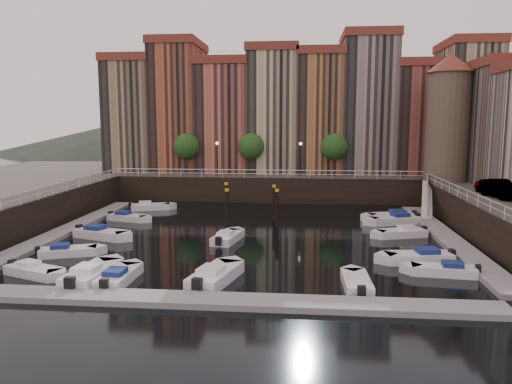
# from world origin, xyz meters

# --- Properties ---
(ground) EXTENTS (200.00, 200.00, 0.00)m
(ground) POSITION_xyz_m (0.00, 0.00, 0.00)
(ground) COLOR black
(ground) RESTS_ON ground
(quay_far) EXTENTS (80.00, 20.00, 3.00)m
(quay_far) POSITION_xyz_m (0.00, 26.00, 1.50)
(quay_far) COLOR black
(quay_far) RESTS_ON ground
(dock_left) EXTENTS (2.00, 28.00, 0.35)m
(dock_left) POSITION_xyz_m (-16.20, -1.00, 0.17)
(dock_left) COLOR gray
(dock_left) RESTS_ON ground
(dock_right) EXTENTS (2.00, 28.00, 0.35)m
(dock_right) POSITION_xyz_m (16.20, -1.00, 0.17)
(dock_right) COLOR gray
(dock_right) RESTS_ON ground
(dock_near) EXTENTS (30.00, 2.00, 0.35)m
(dock_near) POSITION_xyz_m (0.00, -17.00, 0.17)
(dock_near) COLOR gray
(dock_near) RESTS_ON ground
(mountains) EXTENTS (145.00, 100.00, 18.00)m
(mountains) POSITION_xyz_m (1.72, 110.00, 7.92)
(mountains) COLOR #2D382D
(mountains) RESTS_ON ground
(far_terrace) EXTENTS (48.70, 10.30, 17.50)m
(far_terrace) POSITION_xyz_m (3.31, 23.50, 10.95)
(far_terrace) COLOR #947E5E
(far_terrace) RESTS_ON quay_far
(corner_tower) EXTENTS (5.20, 5.20, 13.80)m
(corner_tower) POSITION_xyz_m (20.00, 14.50, 10.19)
(corner_tower) COLOR #6B5B4C
(corner_tower) RESTS_ON quay_right
(promenade_trees) EXTENTS (21.20, 3.20, 5.20)m
(promenade_trees) POSITION_xyz_m (-1.33, 18.20, 6.58)
(promenade_trees) COLOR black
(promenade_trees) RESTS_ON quay_far
(street_lamps) EXTENTS (10.36, 0.36, 4.18)m
(street_lamps) POSITION_xyz_m (-1.00, 17.20, 5.90)
(street_lamps) COLOR black
(street_lamps) RESTS_ON quay_far
(railings) EXTENTS (36.08, 34.04, 0.52)m
(railings) POSITION_xyz_m (0.00, 4.88, 3.79)
(railings) COLOR white
(railings) RESTS_ON ground
(gangway) EXTENTS (2.78, 8.32, 3.73)m
(gangway) POSITION_xyz_m (17.10, 10.00, 1.92)
(gangway) COLOR white
(gangway) RESTS_ON ground
(mooring_pilings) EXTENTS (5.74, 4.80, 3.78)m
(mooring_pilings) POSITION_xyz_m (-0.59, 4.86, 1.65)
(mooring_pilings) COLOR black
(mooring_pilings) RESTS_ON ground
(boat_left_0) EXTENTS (4.22, 2.81, 0.95)m
(boat_left_0) POSITION_xyz_m (-12.45, -13.26, 0.32)
(boat_left_0) COLOR white
(boat_left_0) RESTS_ON ground
(boat_left_1) EXTENTS (4.26, 2.76, 0.96)m
(boat_left_1) POSITION_xyz_m (-12.56, -8.56, 0.32)
(boat_left_1) COLOR white
(boat_left_1) RESTS_ON ground
(boat_left_2) EXTENTS (5.01, 3.18, 1.13)m
(boat_left_2) POSITION_xyz_m (-12.36, -3.01, 0.38)
(boat_left_2) COLOR white
(boat_left_2) RESTS_ON ground
(boat_left_3) EXTENTS (4.27, 2.52, 0.96)m
(boat_left_3) POSITION_xyz_m (-12.72, 4.30, 0.32)
(boat_left_3) COLOR white
(boat_left_3) RESTS_ON ground
(boat_left_4) EXTENTS (4.50, 2.87, 1.01)m
(boat_left_4) POSITION_xyz_m (-12.42, 10.40, 0.34)
(boat_left_4) COLOR white
(boat_left_4) RESTS_ON ground
(boat_right_0) EXTENTS (4.22, 1.92, 0.95)m
(boat_right_0) POSITION_xyz_m (13.43, -10.65, 0.32)
(boat_right_0) COLOR white
(boat_right_0) RESTS_ON ground
(boat_right_1) EXTENTS (4.88, 2.37, 1.10)m
(boat_right_1) POSITION_xyz_m (12.49, -7.91, 0.37)
(boat_right_1) COLOR white
(boat_right_1) RESTS_ON ground
(boat_right_2) EXTENTS (4.45, 2.76, 1.00)m
(boat_right_2) POSITION_xyz_m (12.77, -0.14, 0.34)
(boat_right_2) COLOR white
(boat_right_2) RESTS_ON ground
(boat_right_3) EXTENTS (5.07, 3.22, 1.14)m
(boat_right_3) POSITION_xyz_m (13.10, 5.24, 0.38)
(boat_right_3) COLOR white
(boat_right_3) RESTS_ON ground
(boat_right_4) EXTENTS (4.91, 2.63, 1.10)m
(boat_right_4) POSITION_xyz_m (13.16, 7.00, 0.37)
(boat_right_4) COLOR white
(boat_right_4) RESTS_ON ground
(boat_near_0) EXTENTS (2.28, 5.29, 1.20)m
(boat_near_0) POSITION_xyz_m (-8.36, -13.88, 0.40)
(boat_near_0) COLOR white
(boat_near_0) RESTS_ON ground
(boat_near_1) EXTENTS (1.70, 4.44, 1.02)m
(boat_near_1) POSITION_xyz_m (-6.62, -13.99, 0.34)
(boat_near_1) COLOR white
(boat_near_1) RESTS_ON ground
(boat_near_2) EXTENTS (2.98, 5.34, 1.19)m
(boat_near_2) POSITION_xyz_m (-0.81, -13.46, 0.40)
(boat_near_2) COLOR white
(boat_near_2) RESTS_ON ground
(boat_near_3) EXTENTS (1.63, 4.22, 0.96)m
(boat_near_3) POSITION_xyz_m (7.61, -13.71, 0.32)
(boat_near_3) COLOR white
(boat_near_3) RESTS_ON ground
(car_a) EXTENTS (1.70, 4.03, 1.36)m
(car_a) POSITION_xyz_m (21.20, 4.62, 3.68)
(car_a) COLOR gray
(car_a) RESTS_ON quay_right
(car_b) EXTENTS (2.52, 5.03, 1.58)m
(car_b) POSITION_xyz_m (21.32, 2.01, 3.79)
(car_b) COLOR gray
(car_b) RESTS_ON quay_right
(boat_extra_117) EXTENTS (2.31, 4.50, 1.01)m
(boat_extra_117) POSITION_xyz_m (-1.63, -3.22, 0.34)
(boat_extra_117) COLOR white
(boat_extra_117) RESTS_ON ground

